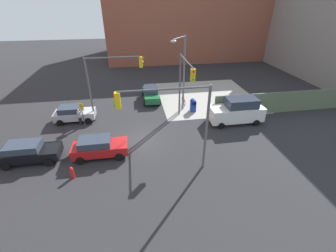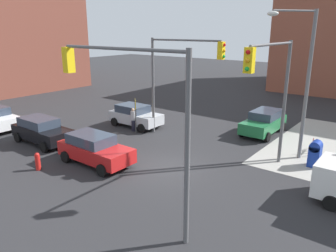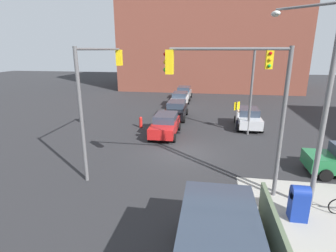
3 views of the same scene
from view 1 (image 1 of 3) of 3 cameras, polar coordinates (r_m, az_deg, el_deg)
name	(u,v)px [view 1 (image 1 of 3)]	position (r m, az deg, el deg)	size (l,w,h in m)	color
ground_plane	(140,140)	(20.53, -7.03, -3.45)	(120.00, 120.00, 0.00)	#28282B
sidewalk_corner	(206,96)	(29.96, 9.58, 7.47)	(12.00, 12.00, 0.01)	#9E9B93
construction_fence	(303,101)	(29.31, 30.99, 5.52)	(20.54, 0.12, 2.40)	#56664C
building_warehouse_north	(185,19)	(52.72, 4.27, 25.40)	(32.00, 18.00, 14.42)	#93513D
smokestack	(271,10)	(55.32, 24.60, 25.14)	(1.80, 1.80, 17.90)	brown
traffic_signal_nw_corner	(110,76)	(22.79, -14.56, 12.16)	(5.49, 0.36, 6.50)	#59595B
traffic_signal_se_corner	(173,114)	(14.49, 1.30, 3.07)	(6.10, 0.36, 6.50)	#59595B
traffic_signal_ne_corner	(184,79)	(21.36, 4.19, 11.81)	(0.36, 5.14, 6.50)	#59595B
street_lamp_corner	(183,69)	(24.20, 3.70, 14.21)	(1.90, 2.13, 8.00)	slate
warning_sign_two_way	(82,110)	(23.50, -21.03, 3.75)	(0.48, 0.48, 2.40)	#4C4C4C
mailbox_blue	(193,105)	(25.37, 6.40, 5.36)	(0.56, 0.64, 1.43)	navy
fire_hydrant	(72,172)	(17.51, -23.20, -10.77)	(0.26, 0.26, 0.94)	red
hatchback_black	(29,152)	(20.49, -31.89, -5.60)	(4.40, 2.02, 1.62)	black
coupe_silver	(74,113)	(25.07, -22.75, 2.99)	(4.00, 2.02, 1.62)	#B7BABF
sedan_red	(99,147)	(18.81, -17.12, -5.06)	(4.34, 2.02, 1.62)	#B21919
sedan_green	(151,94)	(28.17, -4.37, 8.18)	(2.02, 4.31, 1.62)	#1E6638
van_white_delivery	(237,111)	(23.71, 17.11, 3.72)	(5.40, 2.32, 2.62)	white
pedestrian_crossing	(79,117)	(24.06, -21.57, 2.19)	(0.36, 0.36, 1.67)	#B2B2B7
bicycle_leaning_on_fence	(183,101)	(27.34, 3.96, 6.38)	(0.05, 1.75, 0.97)	black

